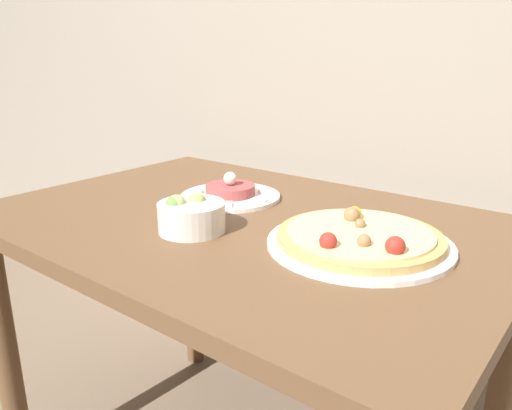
{
  "coord_description": "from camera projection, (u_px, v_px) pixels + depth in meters",
  "views": [
    {
      "loc": [
        0.67,
        -0.41,
        1.11
      ],
      "look_at": [
        0.05,
        0.38,
        0.8
      ],
      "focal_mm": 35.0,
      "sensor_mm": 36.0,
      "label": 1
    }
  ],
  "objects": [
    {
      "name": "pizza_plate",
      "position": [
        360.0,
        239.0,
        0.93
      ],
      "size": [
        0.35,
        0.35,
        0.06
      ],
      "color": "white",
      "rests_on": "dining_table"
    },
    {
      "name": "dining_table",
      "position": [
        243.0,
        264.0,
        1.13
      ],
      "size": [
        1.14,
        0.78,
        0.76
      ],
      "color": "brown",
      "rests_on": "ground_plane"
    },
    {
      "name": "small_bowl",
      "position": [
        191.0,
        215.0,
        1.01
      ],
      "size": [
        0.14,
        0.14,
        0.08
      ],
      "color": "silver",
      "rests_on": "dining_table"
    },
    {
      "name": "tartare_plate",
      "position": [
        230.0,
        193.0,
        1.24
      ],
      "size": [
        0.25,
        0.25,
        0.07
      ],
      "color": "white",
      "rests_on": "dining_table"
    }
  ]
}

